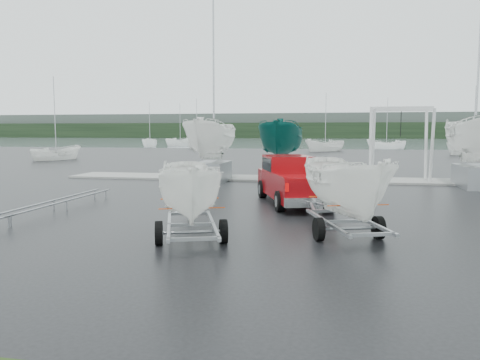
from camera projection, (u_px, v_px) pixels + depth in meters
ground_plane at (316, 225)px, 13.92m from camera, size 120.00×120.00×0.00m
lake at (328, 143)px, 111.59m from camera, size 300.00×300.00×0.00m
dock at (323, 180)px, 26.61m from camera, size 30.00×3.00×0.12m
treeline at (329, 130)px, 179.64m from camera, size 300.00×8.00×6.00m
far_hill at (329, 125)px, 187.25m from camera, size 300.00×6.00×10.00m
pickup_truck at (291, 179)px, 18.31m from camera, size 3.45×5.76×1.81m
trailer_hitched at (348, 136)px, 12.00m from camera, size 2.24×3.79×4.93m
trailer_parked at (190, 142)px, 11.58m from camera, size 2.28×3.79×4.66m
boat_hoist at (401, 133)px, 25.56m from camera, size 3.30×2.18×4.12m
keelboat_0 at (212, 115)px, 25.40m from camera, size 2.32×3.20×10.48m
keelboat_1 at (283, 117)px, 24.89m from camera, size 2.24×3.20×7.06m
keelboat_2 at (479, 109)px, 22.85m from camera, size 2.43×3.20×10.60m
mast_rack_0 at (60, 201)px, 16.54m from camera, size 0.56×6.50×0.06m
moored_boat_0 at (57, 160)px, 45.53m from camera, size 2.74×2.77×10.79m
moored_boat_1 at (325, 151)px, 64.68m from camera, size 3.77×3.77×11.50m
moored_boat_2 at (473, 155)px, 54.34m from camera, size 2.77×2.72×11.10m
moored_boat_4 at (150, 147)px, 83.86m from camera, size 2.76×2.81×11.11m
moored_boat_5 at (386, 149)px, 73.71m from camera, size 2.55×2.49×11.06m
moored_boat_6 at (197, 148)px, 75.85m from camera, size 3.52×3.56×11.45m
moored_boat_7 at (180, 146)px, 88.82m from camera, size 3.59×3.61×11.40m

